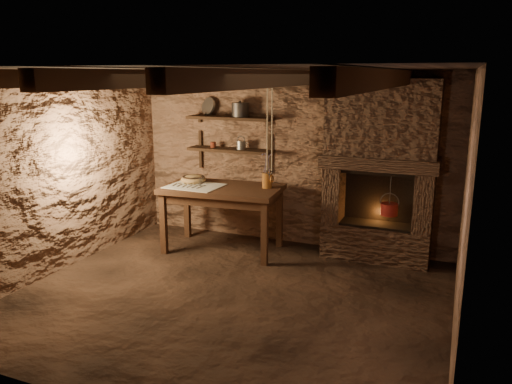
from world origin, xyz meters
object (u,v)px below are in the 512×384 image
at_px(stoneware_jug, 267,173).
at_px(iron_stockpot, 240,111).
at_px(red_pot, 389,208).
at_px(wooden_bowl, 193,179).
at_px(work_table, 223,216).

height_order(stoneware_jug, iron_stockpot, iron_stockpot).
bearing_deg(red_pot, stoneware_jug, -170.97).
bearing_deg(wooden_bowl, work_table, -10.09).
xyz_separation_m(work_table, stoneware_jug, (0.58, 0.16, 0.61)).
bearing_deg(stoneware_jug, wooden_bowl, -173.35).
bearing_deg(iron_stockpot, work_table, -93.48).
xyz_separation_m(work_table, iron_stockpot, (0.03, 0.53, 1.38)).
height_order(stoneware_jug, red_pot, stoneware_jug).
distance_m(iron_stockpot, red_pot, 2.40).
relative_size(wooden_bowl, red_pot, 0.65).
bearing_deg(work_table, red_pot, 5.67).
bearing_deg(iron_stockpot, wooden_bowl, -139.56).
height_order(iron_stockpot, red_pot, iron_stockpot).
relative_size(work_table, stoneware_jug, 3.51).
relative_size(iron_stockpot, red_pot, 0.43).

